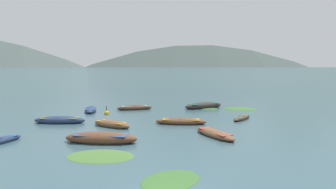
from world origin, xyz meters
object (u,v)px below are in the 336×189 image
Objects in this scene: rowboat_3 at (91,110)px; rowboat_4 at (101,138)px; rowboat_1 at (60,120)px; rowboat_2 at (242,118)px; rowboat_7 at (112,124)px; rowboat_8 at (135,108)px; rowboat_0 at (181,121)px; rowboat_6 at (215,134)px; mooring_buoy at (107,113)px; rowboat_5 at (203,106)px.

rowboat_4 is at bearing -77.94° from rowboat_3.
rowboat_1 reaches higher than rowboat_2.
rowboat_8 reaches higher than rowboat_7.
rowboat_3 is (-8.00, 7.16, -0.00)m from rowboat_0.
rowboat_6 is 7.72m from rowboat_7.
rowboat_0 is 7.49m from rowboat_4.
rowboat_0 reaches higher than rowboat_6.
rowboat_6 is at bearing -50.52° from mooring_buoy.
rowboat_5 is at bearing 57.26° from rowboat_4.
mooring_buoy reaches higher than rowboat_5.
rowboat_0 is 9.46m from rowboat_1.
rowboat_7 is (-5.19, -0.65, 0.00)m from rowboat_0.
rowboat_5 reaches higher than rowboat_4.
rowboat_4 is 16.33m from rowboat_5.
rowboat_1 is at bearing -178.63° from rowboat_2.
mooring_buoy is (-2.50, -2.87, -0.08)m from rowboat_8.
rowboat_3 is 1.04× the size of rowboat_8.
rowboat_0 is 1.40× the size of rowboat_2.
rowboat_0 reaches higher than rowboat_2.
mooring_buoy reaches higher than rowboat_8.
rowboat_3 reaches higher than rowboat_2.
rowboat_7 is at bearing -79.91° from mooring_buoy.
rowboat_1 is at bearing -150.35° from rowboat_5.
rowboat_3 is 11.56m from rowboat_5.
rowboat_2 is 14.44m from rowboat_3.
rowboat_1 is 5.10m from mooring_buoy.
rowboat_5 reaches higher than rowboat_1.
mooring_buoy is (-11.54, 3.67, -0.02)m from rowboat_2.
rowboat_2 is at bearing 11.78° from rowboat_7.
rowboat_0 is at bearing 7.11° from rowboat_7.
rowboat_0 is 0.90× the size of rowboat_4.
rowboat_0 is 0.86× the size of rowboat_5.
rowboat_7 is (0.16, 4.58, -0.05)m from rowboat_4.
rowboat_2 is 0.62× the size of rowboat_5.
rowboat_8 is (5.64, 6.89, -0.03)m from rowboat_1.
rowboat_2 is at bearing 1.37° from rowboat_1.
rowboat_1 is 8.90m from rowboat_8.
rowboat_7 is 8.85m from rowboat_8.
mooring_buoy is (-9.71, -3.30, -0.15)m from rowboat_5.
rowboat_2 is at bearing -75.32° from rowboat_5.
rowboat_2 is 0.75× the size of rowboat_3.
rowboat_6 is at bearing -66.67° from rowboat_8.
rowboat_2 is 10.72m from rowboat_7.
rowboat_4 is 1.35× the size of rowboat_7.
rowboat_8 reaches higher than rowboat_6.
mooring_buoy is (-7.84, 9.52, -0.06)m from rowboat_6.
rowboat_5 reaches higher than rowboat_2.
rowboat_4 is (-10.66, -6.77, 0.11)m from rowboat_2.
rowboat_0 is at bearing 44.32° from rowboat_4.
rowboat_0 is 5.52m from rowboat_2.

